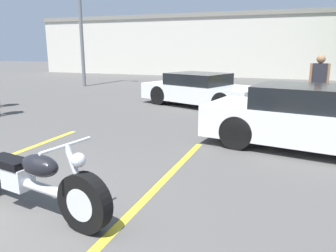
% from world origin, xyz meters
% --- Properties ---
extents(parking_stripe_middle, '(0.12, 5.89, 0.01)m').
position_xyz_m(parking_stripe_middle, '(1.95, 1.62, 0.00)').
color(parking_stripe_middle, yellow).
rests_on(parking_stripe_middle, ground).
extents(far_building, '(32.00, 4.20, 4.40)m').
position_xyz_m(far_building, '(0.00, 23.25, 2.34)').
color(far_building, beige).
rests_on(far_building, ground).
extents(light_pole, '(1.21, 0.28, 7.44)m').
position_xyz_m(light_pole, '(-6.65, 13.04, 4.10)').
color(light_pole, slate).
rests_on(light_pole, ground).
extents(motorcycle, '(2.63, 0.81, 0.97)m').
position_xyz_m(motorcycle, '(0.68, 1.06, 0.41)').
color(motorcycle, black).
rests_on(motorcycle, ground).
extents(show_car_hood_open, '(4.40, 2.41, 2.03)m').
position_xyz_m(show_car_hood_open, '(4.13, 5.07, 0.62)').
color(show_car_hood_open, white).
rests_on(show_car_hood_open, ground).
extents(parked_car_left_row, '(4.58, 3.13, 1.13)m').
position_xyz_m(parked_car_left_row, '(0.72, 9.24, 0.55)').
color(parked_car_left_row, white).
rests_on(parked_car_left_row, ground).
extents(spectator_by_show_car, '(0.52, 0.24, 1.80)m').
position_xyz_m(spectator_by_show_car, '(4.38, 8.33, 1.08)').
color(spectator_by_show_car, brown).
rests_on(spectator_by_show_car, ground).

